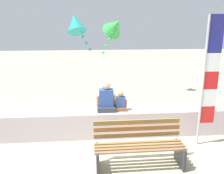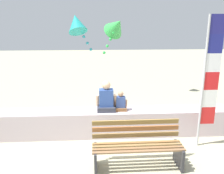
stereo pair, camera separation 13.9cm
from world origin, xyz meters
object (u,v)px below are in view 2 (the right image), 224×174
object	(u,v)px
flag_banner	(209,77)
kite_teal	(77,23)
park_bench	(137,146)
person_adult	(106,99)
kite_green	(116,26)
person_child	(121,103)

from	to	relation	value
flag_banner	kite_teal	distance (m)	3.61
park_bench	flag_banner	bearing A→B (deg)	23.61
person_adult	kite_teal	distance (m)	2.22
kite_green	flag_banner	bearing A→B (deg)	-47.33
park_bench	person_adult	size ratio (longest dim) A/B	2.32
kite_green	kite_teal	size ratio (longest dim) A/B	1.03
flag_banner	kite_teal	xyz separation A→B (m)	(-2.95, 1.77, 1.10)
person_adult	person_child	size ratio (longest dim) A/B	1.53
park_bench	person_adult	distance (m)	1.60
person_adult	kite_green	distance (m)	2.20
person_child	kite_teal	distance (m)	2.45
park_bench	kite_teal	distance (m)	3.64
kite_teal	kite_green	bearing A→B (deg)	12.89
kite_green	kite_teal	xyz separation A→B (m)	(-1.09, -0.25, 0.08)
flag_banner	kite_green	bearing A→B (deg)	132.67
kite_teal	person_child	bearing A→B (deg)	-44.60
person_child	kite_teal	bearing A→B (deg)	135.40
person_adult	kite_teal	bearing A→B (deg)	124.39
person_child	kite_teal	xyz separation A→B (m)	(-1.10, 1.08, 1.90)
park_bench	flag_banner	distance (m)	2.17
kite_green	person_adult	bearing A→B (deg)	-104.53
kite_green	kite_teal	world-z (taller)	kite_teal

